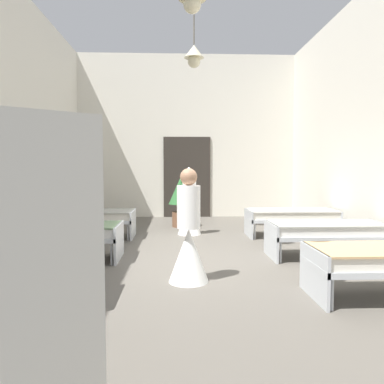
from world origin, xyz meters
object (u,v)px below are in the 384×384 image
at_px(bed_left_row_2, 89,217).
at_px(nurse_mid_aisle, 189,241).
at_px(bed_left_row_0, 5,263).
at_px(bed_right_row_1, 327,231).
at_px(potted_plant, 180,197).
at_px(bed_right_row_2, 291,216).
at_px(nurse_near_aisle, 189,211).
at_px(bed_left_row_1, 60,233).

bearing_deg(bed_left_row_2, nurse_mid_aisle, -57.12).
bearing_deg(nurse_mid_aisle, bed_left_row_0, -67.04).
bearing_deg(bed_right_row_1, potted_plant, 126.07).
xyz_separation_m(bed_right_row_1, bed_right_row_2, (0.00, 1.90, 0.00)).
bearing_deg(bed_left_row_2, bed_left_row_0, -90.00).
height_order(bed_right_row_1, bed_left_row_2, same).
bearing_deg(nurse_near_aisle, nurse_mid_aisle, -38.25).
bearing_deg(nurse_near_aisle, bed_left_row_2, -117.98).
xyz_separation_m(nurse_near_aisle, nurse_mid_aisle, (-0.12, -3.43, 0.00)).
bearing_deg(bed_left_row_1, nurse_near_aisle, 45.87).
xyz_separation_m(bed_left_row_1, bed_left_row_2, (0.00, 1.90, 0.00)).
distance_m(bed_left_row_0, nurse_near_aisle, 4.63).
xyz_separation_m(bed_left_row_0, bed_left_row_2, (0.00, 3.80, 0.00)).
height_order(bed_left_row_0, bed_right_row_1, same).
bearing_deg(bed_left_row_1, potted_plant, 59.15).
xyz_separation_m(nurse_mid_aisle, potted_plant, (-0.06, 4.49, 0.22)).
bearing_deg(bed_left_row_0, nurse_mid_aisle, 18.61).
height_order(bed_right_row_1, nurse_near_aisle, nurse_near_aisle).
relative_size(bed_left_row_1, bed_right_row_2, 1.00).
xyz_separation_m(nurse_near_aisle, potted_plant, (-0.19, 1.06, 0.22)).
relative_size(bed_right_row_1, bed_right_row_2, 1.00).
distance_m(bed_left_row_0, nurse_mid_aisle, 2.13).
distance_m(bed_left_row_2, bed_right_row_2, 4.34).
distance_m(nurse_near_aisle, nurse_mid_aisle, 3.43).
bearing_deg(nurse_mid_aisle, bed_right_row_2, 147.73).
distance_m(bed_left_row_1, bed_right_row_2, 4.73).
xyz_separation_m(bed_right_row_1, nurse_mid_aisle, (-2.32, -1.22, 0.09)).
distance_m(bed_left_row_0, bed_left_row_2, 3.80).
distance_m(nurse_near_aisle, potted_plant, 1.10).
bearing_deg(nurse_near_aisle, bed_left_row_1, -80.30).
distance_m(bed_right_row_1, nurse_near_aisle, 3.11).
xyz_separation_m(bed_left_row_1, bed_right_row_1, (4.34, 0.00, 0.00)).
relative_size(bed_left_row_0, bed_left_row_1, 1.00).
relative_size(bed_left_row_2, nurse_mid_aisle, 1.28).
bearing_deg(bed_right_row_2, bed_right_row_1, -90.00).
xyz_separation_m(bed_right_row_1, nurse_near_aisle, (-2.19, 2.21, 0.09)).
bearing_deg(bed_right_row_2, nurse_mid_aisle, -126.62).
relative_size(bed_right_row_2, nurse_mid_aisle, 1.28).
bearing_deg(nurse_near_aisle, potted_plant, 153.86).
height_order(bed_left_row_0, nurse_mid_aisle, nurse_mid_aisle).
relative_size(bed_left_row_2, bed_right_row_2, 1.00).
distance_m(bed_left_row_2, potted_plant, 2.41).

